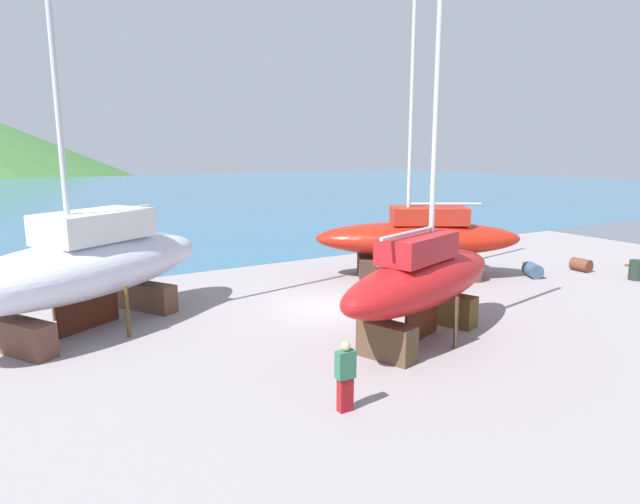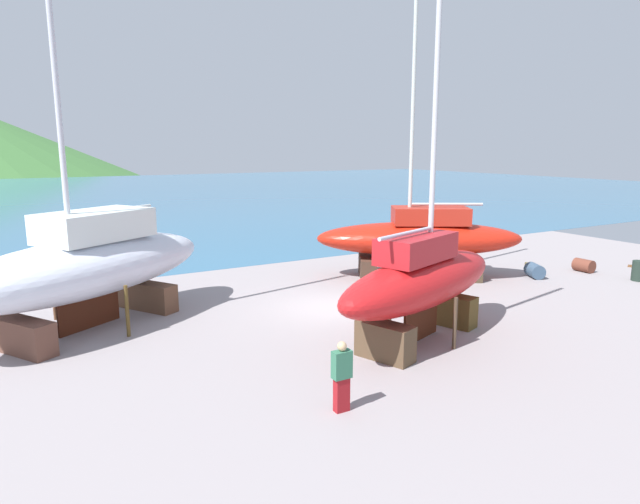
# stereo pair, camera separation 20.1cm
# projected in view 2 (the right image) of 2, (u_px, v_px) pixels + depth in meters

# --- Properties ---
(ground_plane) EXTENTS (47.42, 47.42, 0.00)m
(ground_plane) POSITION_uv_depth(u_px,v_px,m) (388.00, 336.00, 17.25)
(ground_plane) COLOR gray
(sea_water) EXTENTS (175.40, 95.52, 0.01)m
(sea_water) POSITION_uv_depth(u_px,v_px,m) (98.00, 195.00, 67.86)
(sea_water) COLOR #32688E
(sea_water) RESTS_ON ground
(sailboat_mid_port) EXTENTS (8.17, 4.60, 11.39)m
(sailboat_mid_port) POSITION_uv_depth(u_px,v_px,m) (422.00, 281.00, 16.53)
(sailboat_mid_port) COLOR #513D1C
(sailboat_mid_port) RESTS_ON ground
(sailboat_large_starboard) EXTENTS (10.09, 7.89, 15.19)m
(sailboat_large_starboard) POSITION_uv_depth(u_px,v_px,m) (87.00, 265.00, 17.73)
(sailboat_large_starboard) COLOR brown
(sailboat_large_starboard) RESTS_ON ground
(sailboat_small_center) EXTENTS (9.51, 7.26, 13.51)m
(sailboat_small_center) POSITION_uv_depth(u_px,v_px,m) (420.00, 238.00, 24.79)
(sailboat_small_center) COLOR #432E23
(sailboat_small_center) RESTS_ON ground
(worker) EXTENTS (0.44, 0.24, 1.66)m
(worker) POSITION_uv_depth(u_px,v_px,m) (342.00, 375.00, 12.22)
(worker) COLOR maroon
(worker) RESTS_ON ground
(barrel_rust_near) EXTENTS (1.01, 1.13, 0.65)m
(barrel_rust_near) POSITION_uv_depth(u_px,v_px,m) (535.00, 271.00, 24.97)
(barrel_rust_near) COLOR #385069
(barrel_rust_near) RESTS_ON ground
(barrel_by_slipway) EXTENTS (0.64, 0.91, 0.62)m
(barrel_by_slipway) POSITION_uv_depth(u_px,v_px,m) (584.00, 265.00, 26.17)
(barrel_by_slipway) COLOR brown
(barrel_by_slipway) RESTS_ON ground
(barrel_rust_far) EXTENTS (0.67, 0.67, 0.91)m
(barrel_rust_far) POSITION_uv_depth(u_px,v_px,m) (639.00, 271.00, 24.38)
(barrel_rust_far) COLOR #212F27
(barrel_rust_far) RESTS_ON ground
(timber_long_aft) EXTENTS (1.47, 2.21, 0.11)m
(timber_long_aft) POSITION_uv_depth(u_px,v_px,m) (535.00, 269.00, 26.65)
(timber_long_aft) COLOR brown
(timber_long_aft) RESTS_ON ground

